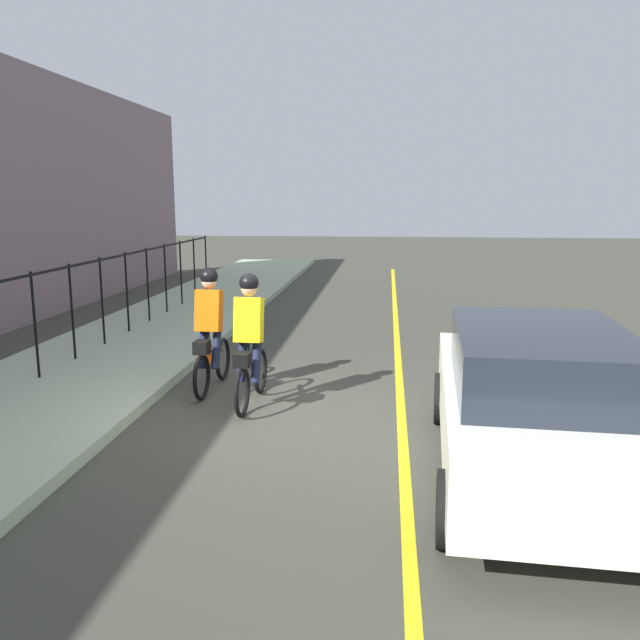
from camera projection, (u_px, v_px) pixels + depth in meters
name	position (u px, v px, depth m)	size (l,w,h in m)	color
ground_plane	(278.00, 418.00, 8.38)	(80.00, 80.00, 0.00)	#3D3E34
lane_line_centre	(402.00, 422.00, 8.21)	(36.00, 0.12, 0.01)	yellow
sidewalk	(29.00, 404.00, 8.71)	(40.00, 3.20, 0.15)	#A1B194
iron_fence	(33.00, 305.00, 9.51)	(18.38, 0.04, 1.60)	black
cyclist_lead	(250.00, 341.00, 8.69)	(1.71, 0.37, 1.83)	black
cyclist_follow	(210.00, 330.00, 9.39)	(1.71, 0.37, 1.83)	black
patrol_sedan	(535.00, 401.00, 6.40)	(4.50, 2.14, 1.58)	white
traffic_cone_near	(208.00, 348.00, 11.19)	(0.36, 0.36, 0.48)	#FA5501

